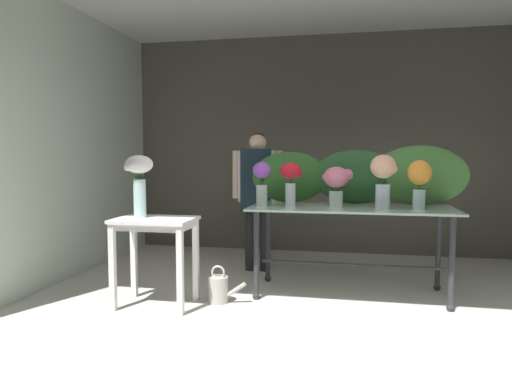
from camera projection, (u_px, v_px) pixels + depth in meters
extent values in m
plane|color=beige|center=(305.00, 285.00, 4.81)|extent=(7.85, 7.85, 0.00)
cube|color=#5B564C|center=(318.00, 145.00, 6.44)|extent=(5.24, 0.12, 2.95)
cube|color=silver|center=(71.00, 143.00, 5.21)|extent=(0.12, 3.69, 2.95)
cube|color=silver|center=(351.00, 208.00, 4.43)|extent=(1.91, 0.83, 0.02)
cylinder|color=#2D2D33|center=(256.00, 255.00, 4.32)|extent=(0.05, 0.05, 0.83)
sphere|color=#2D2D33|center=(256.00, 296.00, 4.35)|extent=(0.07, 0.07, 0.07)
cylinder|color=#2D2D33|center=(452.00, 264.00, 3.99)|extent=(0.05, 0.05, 0.83)
sphere|color=#2D2D33|center=(450.00, 308.00, 4.02)|extent=(0.07, 0.07, 0.07)
cylinder|color=#2D2D33|center=(268.00, 243.00, 4.94)|extent=(0.05, 0.05, 0.83)
sphere|color=#2D2D33|center=(268.00, 278.00, 4.97)|extent=(0.07, 0.07, 0.07)
cylinder|color=#2D2D33|center=(438.00, 249.00, 4.61)|extent=(0.05, 0.05, 0.83)
sphere|color=#2D2D33|center=(437.00, 287.00, 4.64)|extent=(0.07, 0.07, 0.07)
cylinder|color=#2D2D33|center=(350.00, 265.00, 4.48)|extent=(1.71, 0.03, 0.03)
cube|color=white|center=(155.00, 220.00, 4.12)|extent=(0.69, 0.49, 0.03)
cube|color=white|center=(155.00, 225.00, 4.12)|extent=(0.63, 0.43, 0.06)
cube|color=white|center=(113.00, 267.00, 4.01)|extent=(0.05, 0.05, 0.76)
cube|color=white|center=(180.00, 271.00, 3.89)|extent=(0.05, 0.05, 0.76)
cube|color=white|center=(134.00, 257.00, 4.41)|extent=(0.05, 0.05, 0.76)
cube|color=white|center=(196.00, 260.00, 4.29)|extent=(0.05, 0.05, 0.76)
cylinder|color=#232328|center=(250.00, 236.00, 5.43)|extent=(0.12, 0.12, 0.81)
cylinder|color=#232328|center=(265.00, 236.00, 5.40)|extent=(0.12, 0.12, 0.81)
cube|color=silver|center=(258.00, 176.00, 5.36)|extent=(0.41, 0.22, 0.58)
cube|color=#192833|center=(256.00, 180.00, 5.25)|extent=(0.35, 0.02, 0.70)
cylinder|color=beige|center=(236.00, 174.00, 5.41)|extent=(0.09, 0.09, 0.55)
cylinder|color=beige|center=(279.00, 175.00, 5.31)|extent=(0.09, 0.09, 0.55)
sphere|color=beige|center=(258.00, 143.00, 5.33)|extent=(0.20, 0.20, 0.20)
ellipsoid|color=black|center=(258.00, 137.00, 5.34)|extent=(0.15, 0.15, 0.09)
ellipsoid|color=#2D6028|center=(289.00, 177.00, 4.82)|extent=(0.78, 0.20, 0.52)
ellipsoid|color=#28562D|center=(355.00, 177.00, 4.69)|extent=(0.84, 0.20, 0.54)
ellipsoid|color=#477F3D|center=(419.00, 175.00, 4.57)|extent=(0.93, 0.23, 0.58)
cylinder|color=silver|center=(383.00, 196.00, 4.26)|extent=(0.13, 0.13, 0.23)
cylinder|color=#9EBCB2|center=(382.00, 203.00, 4.26)|extent=(0.12, 0.12, 0.10)
cylinder|color=#2D6028|center=(385.00, 191.00, 4.25)|extent=(0.01, 0.01, 0.31)
cylinder|color=#2D6028|center=(383.00, 191.00, 4.28)|extent=(0.01, 0.01, 0.31)
cylinder|color=#2D6028|center=(380.00, 191.00, 4.26)|extent=(0.01, 0.01, 0.31)
cylinder|color=#2D6028|center=(382.00, 191.00, 4.22)|extent=(0.01, 0.01, 0.31)
ellipsoid|color=#F4B78E|center=(383.00, 167.00, 4.23)|extent=(0.23, 0.23, 0.22)
sphere|color=#F4B78E|center=(393.00, 169.00, 4.21)|extent=(0.08, 0.08, 0.08)
ellipsoid|color=#477F3D|center=(385.00, 182.00, 4.28)|extent=(0.07, 0.11, 0.03)
cylinder|color=silver|center=(290.00, 195.00, 4.44)|extent=(0.10, 0.10, 0.23)
cylinder|color=#9EBCB2|center=(290.00, 201.00, 4.44)|extent=(0.09, 0.09, 0.09)
cylinder|color=#2D6028|center=(292.00, 191.00, 4.43)|extent=(0.01, 0.01, 0.29)
cylinder|color=#2D6028|center=(290.00, 190.00, 4.46)|extent=(0.01, 0.01, 0.29)
cylinder|color=#2D6028|center=(290.00, 191.00, 4.42)|extent=(0.01, 0.01, 0.29)
ellipsoid|color=red|center=(290.00, 171.00, 4.42)|extent=(0.20, 0.20, 0.15)
sphere|color=red|center=(299.00, 174.00, 4.42)|extent=(0.06, 0.06, 0.06)
cylinder|color=silver|center=(336.00, 199.00, 4.41)|extent=(0.13, 0.13, 0.15)
cylinder|color=#9EBCB2|center=(336.00, 203.00, 4.42)|extent=(0.12, 0.12, 0.07)
cylinder|color=#2D6028|center=(339.00, 195.00, 4.41)|extent=(0.01, 0.01, 0.21)
cylinder|color=#2D6028|center=(336.00, 194.00, 4.44)|extent=(0.01, 0.01, 0.21)
cylinder|color=#2D6028|center=(334.00, 195.00, 4.42)|extent=(0.01, 0.01, 0.21)
cylinder|color=#2D6028|center=(335.00, 195.00, 4.39)|extent=(0.01, 0.01, 0.21)
ellipsoid|color=pink|center=(336.00, 177.00, 4.40)|extent=(0.24, 0.24, 0.20)
sphere|color=pink|center=(326.00, 177.00, 4.42)|extent=(0.07, 0.07, 0.07)
sphere|color=pink|center=(347.00, 175.00, 4.40)|extent=(0.11, 0.11, 0.11)
ellipsoid|color=#2D6028|center=(335.00, 188.00, 4.41)|extent=(0.10, 0.10, 0.03)
cylinder|color=silver|center=(419.00, 199.00, 4.20)|extent=(0.11, 0.11, 0.18)
cylinder|color=#9EBCB2|center=(419.00, 205.00, 4.20)|extent=(0.10, 0.10, 0.08)
cylinder|color=#2D6028|center=(422.00, 194.00, 4.19)|extent=(0.01, 0.01, 0.26)
cylinder|color=#2D6028|center=(417.00, 194.00, 4.22)|extent=(0.01, 0.01, 0.26)
cylinder|color=#2D6028|center=(418.00, 195.00, 4.17)|extent=(0.01, 0.01, 0.26)
ellipsoid|color=orange|center=(420.00, 173.00, 4.18)|extent=(0.21, 0.21, 0.22)
sphere|color=orange|center=(427.00, 170.00, 4.15)|extent=(0.06, 0.06, 0.06)
ellipsoid|color=#477F3D|center=(421.00, 187.00, 4.18)|extent=(0.10, 0.05, 0.03)
cylinder|color=silver|center=(262.00, 195.00, 4.48)|extent=(0.11, 0.11, 0.21)
cylinder|color=#9EBCB2|center=(262.00, 201.00, 4.48)|extent=(0.10, 0.10, 0.09)
cylinder|color=#28562D|center=(264.00, 190.00, 4.47)|extent=(0.01, 0.01, 0.29)
cylinder|color=#28562D|center=(262.00, 190.00, 4.49)|extent=(0.01, 0.01, 0.29)
cylinder|color=#28562D|center=(260.00, 190.00, 4.47)|extent=(0.01, 0.01, 0.29)
cylinder|color=#28562D|center=(261.00, 190.00, 4.45)|extent=(0.01, 0.01, 0.29)
ellipsoid|color=purple|center=(262.00, 170.00, 4.46)|extent=(0.17, 0.17, 0.15)
sphere|color=purple|center=(268.00, 169.00, 4.42)|extent=(0.05, 0.05, 0.05)
ellipsoid|color=#387033|center=(264.00, 183.00, 4.47)|extent=(0.11, 0.06, 0.03)
cylinder|color=silver|center=(140.00, 199.00, 4.13)|extent=(0.11, 0.11, 0.34)
cylinder|color=#9EBCB2|center=(140.00, 209.00, 4.14)|extent=(0.10, 0.10, 0.14)
cylinder|color=#2D6028|center=(142.00, 193.00, 4.12)|extent=(0.01, 0.01, 0.42)
cylinder|color=#2D6028|center=(139.00, 193.00, 4.14)|extent=(0.01, 0.01, 0.42)
cylinder|color=#2D6028|center=(138.00, 193.00, 4.11)|extent=(0.01, 0.01, 0.42)
ellipsoid|color=white|center=(139.00, 164.00, 4.11)|extent=(0.24, 0.24, 0.16)
sphere|color=white|center=(128.00, 167.00, 4.10)|extent=(0.08, 0.08, 0.08)
ellipsoid|color=#28562D|center=(140.00, 177.00, 4.15)|extent=(0.10, 0.04, 0.03)
cylinder|color=#B7B2A8|center=(218.00, 290.00, 4.25)|extent=(0.18, 0.18, 0.24)
cylinder|color=#B7B2A8|center=(236.00, 289.00, 4.21)|extent=(0.18, 0.04, 0.14)
torus|color=#B7B2A8|center=(218.00, 272.00, 4.23)|extent=(0.13, 0.02, 0.13)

